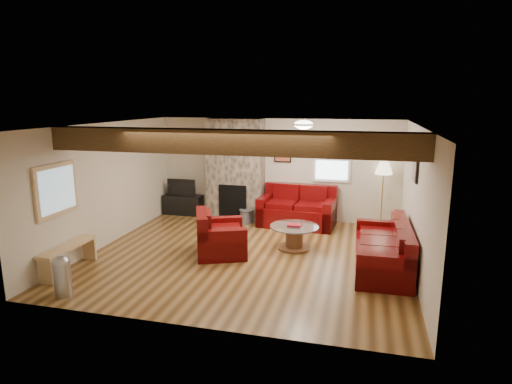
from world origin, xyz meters
TOP-DOWN VIEW (x-y plane):
  - room at (0.00, 0.00)m, footprint 8.00×8.00m
  - oak_beam at (0.00, -1.25)m, footprint 6.00×0.36m
  - chimney_breast at (-1.00, 2.49)m, footprint 1.40×0.67m
  - back_window at (1.35, 2.71)m, footprint 0.90×0.08m
  - hatch_window at (-2.96, -1.50)m, footprint 0.08×1.00m
  - ceiling_dome at (0.90, 0.90)m, footprint 0.40×0.40m
  - artwork_back at (0.15, 2.71)m, footprint 0.42×0.06m
  - artwork_right at (2.96, 0.30)m, footprint 0.06×0.55m
  - sofa_three at (2.48, -0.04)m, footprint 0.94×2.16m
  - loveseat at (0.61, 2.23)m, footprint 1.83×1.14m
  - armchair_red at (-0.53, -0.04)m, footprint 1.25×1.32m
  - coffee_table at (0.81, 0.58)m, footprint 0.98×0.98m
  - tv_cabinet at (-2.45, 2.53)m, footprint 1.02×0.41m
  - television at (-2.45, 2.53)m, footprint 0.76×0.10m
  - floor_lamp at (2.54, 2.55)m, footprint 0.40×0.40m
  - pine_bench at (-2.83, -1.52)m, footprint 0.29×1.25m
  - pedal_bin at (-2.28, -2.38)m, footprint 0.29×0.29m
  - coal_bucket at (-0.63, 2.14)m, footprint 0.37×0.37m

SIDE VIEW (x-z plane):
  - coal_bucket at x=-0.63m, z-range 0.00..0.34m
  - pine_bench at x=-2.83m, z-range 0.00..0.47m
  - coffee_table at x=0.81m, z-range -0.02..0.50m
  - tv_cabinet at x=-2.45m, z-range 0.00..0.51m
  - pedal_bin at x=-2.28m, z-range 0.00..0.66m
  - sofa_three at x=2.48m, z-range 0.00..0.83m
  - armchair_red at x=-0.53m, z-range 0.00..0.85m
  - loveseat at x=0.61m, z-range 0.00..0.94m
  - television at x=-2.45m, z-range 0.51..0.95m
  - chimney_breast at x=-1.00m, z-range -0.03..2.47m
  - room at x=0.00m, z-range -2.75..5.25m
  - floor_lamp at x=2.54m, z-range 0.55..2.11m
  - hatch_window at x=-2.96m, z-range 1.00..1.90m
  - back_window at x=1.35m, z-range 1.00..2.10m
  - artwork_back at x=0.15m, z-range 1.44..1.96m
  - artwork_right at x=2.96m, z-range 1.54..1.96m
  - oak_beam at x=0.00m, z-range 2.12..2.50m
  - ceiling_dome at x=0.90m, z-range 2.35..2.53m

